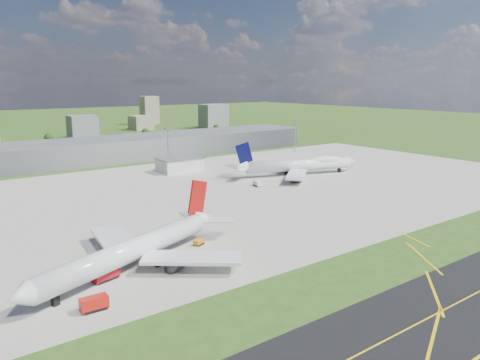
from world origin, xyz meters
TOP-DOWN VIEW (x-y plane):
  - ground at (0.00, 150.00)m, footprint 1400.00×1400.00m
  - apron at (10.00, 40.00)m, footprint 360.00×190.00m
  - terminal at (0.00, 165.00)m, footprint 300.00×42.00m
  - ops_building at (10.00, 100.00)m, footprint 26.00×16.00m
  - mast_center at (10.00, 115.00)m, footprint 3.50×2.00m
  - mast_east at (120.00, 115.00)m, footprint 3.50×2.00m
  - airliner_red_twin at (-75.74, -25.94)m, footprint 75.26×56.92m
  - airliner_blue_quad at (61.21, 48.05)m, footprint 78.16×59.89m
  - fire_truck at (-86.59, -29.41)m, footprint 8.24×4.83m
  - crash_tender at (-95.29, -44.75)m, footprint 6.68×3.16m
  - tug_yellow at (-50.67, -20.34)m, footprint 4.36×3.52m
  - van_white_near at (21.76, 38.71)m, footprint 3.51×5.98m
  - van_white_far at (92.64, 52.99)m, footprint 5.05×3.96m
  - bldg_c at (20.00, 310.00)m, footprint 26.00×20.00m
  - bldg_ce at (100.00, 350.00)m, footprint 22.00×24.00m
  - bldg_e at (180.00, 320.00)m, footprint 30.00×22.00m
  - bldg_tall_e at (140.00, 410.00)m, footprint 20.00×18.00m
  - tree_c at (-20.00, 280.00)m, footprint 8.10×8.10m
  - tree_e at (70.00, 275.00)m, footprint 7.65×7.65m
  - tree_far_e at (160.00, 285.00)m, footprint 6.30×6.30m

SIDE VIEW (x-z plane):
  - ground at x=0.00m, z-range 0.00..0.00m
  - apron at x=10.00m, z-range 0.00..0.08m
  - tug_yellow at x=-50.67m, z-range 0.03..1.91m
  - van_white_far at x=92.64m, z-range 0.02..2.40m
  - van_white_near at x=21.76m, z-range 0.01..2.82m
  - crash_tender at x=-95.29m, z-range 0.00..3.43m
  - fire_truck at x=-86.59m, z-range 0.00..3.44m
  - ops_building at x=10.00m, z-range 0.00..8.00m
  - tree_far_e at x=160.00m, z-range 0.68..8.38m
  - tree_e at x=70.00m, z-range 0.84..10.19m
  - airliner_red_twin at x=-75.74m, z-range -5.05..16.55m
  - airliner_blue_quad at x=61.21m, z-range -4.66..16.31m
  - tree_c at x=-20.00m, z-range 0.89..10.79m
  - terminal at x=0.00m, z-range 0.00..15.00m
  - bldg_ce at x=100.00m, z-range 0.00..16.00m
  - bldg_c at x=20.00m, z-range 0.00..22.00m
  - bldg_e at x=180.00m, z-range 0.00..28.00m
  - mast_center at x=10.00m, z-range 4.76..30.66m
  - mast_east at x=120.00m, z-range 4.76..30.66m
  - bldg_tall_e at x=140.00m, z-range 0.00..36.00m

